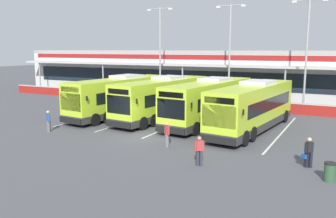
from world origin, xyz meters
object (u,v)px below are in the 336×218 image
object	(u,v)px
lamp_post_centre	(230,48)
lamp_post_east	(307,48)
pedestrian_near_bin	(167,134)
litter_bin	(330,172)
coach_bus_centre	(210,102)
pedestrian_with_handbag	(308,152)
pedestrian_child	(48,120)
coach_bus_right_centre	(253,108)
pedestrian_in_dark_coat	(199,150)
coach_bus_left_centre	(163,99)
lamp_post_west	(160,48)
coach_bus_leftmost	(121,97)

from	to	relation	value
lamp_post_centre	lamp_post_east	xyz separation A→B (m)	(8.09, -0.80, 0.00)
pedestrian_near_bin	litter_bin	bearing A→B (deg)	-10.68
coach_bus_centre	lamp_post_east	distance (m)	12.47
pedestrian_with_handbag	pedestrian_child	world-z (taller)	same
coach_bus_right_centre	pedestrian_in_dark_coat	size ratio (longest dim) A/B	7.62
pedestrian_child	pedestrian_in_dark_coat	bearing A→B (deg)	-9.21
pedestrian_in_dark_coat	pedestrian_near_bin	bearing A→B (deg)	142.55
lamp_post_east	litter_bin	distance (m)	21.04
coach_bus_right_centre	pedestrian_near_bin	distance (m)	8.10
litter_bin	lamp_post_east	bearing A→B (deg)	100.35
pedestrian_in_dark_coat	pedestrian_child	size ratio (longest dim) A/B	1.00
pedestrian_child	lamp_post_east	world-z (taller)	lamp_post_east
coach_bus_left_centre	pedestrian_in_dark_coat	size ratio (longest dim) A/B	7.62
pedestrian_in_dark_coat	litter_bin	size ratio (longest dim) A/B	1.74
pedestrian_with_handbag	lamp_post_west	distance (m)	26.79
pedestrian_in_dark_coat	lamp_post_centre	bearing A→B (deg)	104.06
pedestrian_child	lamp_post_west	world-z (taller)	lamp_post_west
lamp_post_east	litter_bin	world-z (taller)	lamp_post_east
coach_bus_centre	pedestrian_with_handbag	xyz separation A→B (m)	(8.76, -8.40, -0.93)
coach_bus_left_centre	lamp_post_east	distance (m)	15.23
coach_bus_right_centre	pedestrian_in_dark_coat	world-z (taller)	coach_bus_right_centre
lamp_post_east	pedestrian_in_dark_coat	bearing A→B (deg)	-97.58
pedestrian_child	lamp_post_east	xyz separation A→B (m)	(15.95, 18.43, 5.42)
coach_bus_leftmost	litter_bin	distance (m)	20.79
coach_bus_centre	litter_bin	bearing A→B (deg)	-45.53
pedestrian_in_dark_coat	coach_bus_leftmost	bearing A→B (deg)	140.24
pedestrian_child	coach_bus_leftmost	bearing A→B (deg)	82.24
coach_bus_left_centre	lamp_post_west	world-z (taller)	lamp_post_west
lamp_post_west	litter_bin	xyz separation A→B (m)	(20.05, -19.90, -5.82)
lamp_post_west	lamp_post_centre	distance (m)	8.36
pedestrian_child	litter_bin	size ratio (longest dim) A/B	1.74
coach_bus_leftmost	coach_bus_centre	distance (m)	8.61
coach_bus_right_centre	litter_bin	size ratio (longest dim) A/B	13.27
coach_bus_right_centre	lamp_post_centre	bearing A→B (deg)	116.11
coach_bus_leftmost	litter_bin	world-z (taller)	coach_bus_leftmost
pedestrian_in_dark_coat	lamp_post_west	bearing A→B (deg)	123.60
coach_bus_left_centre	coach_bus_centre	world-z (taller)	same
coach_bus_left_centre	coach_bus_right_centre	size ratio (longest dim) A/B	1.00
lamp_post_centre	coach_bus_left_centre	bearing A→B (deg)	-103.41
pedestrian_with_handbag	lamp_post_east	xyz separation A→B (m)	(-2.48, 18.18, 5.43)
lamp_post_east	pedestrian_child	bearing A→B (deg)	-130.87
coach_bus_left_centre	pedestrian_in_dark_coat	distance (m)	13.30
pedestrian_with_handbag	lamp_post_east	world-z (taller)	lamp_post_east
coach_bus_centre	lamp_post_east	world-z (taller)	lamp_post_east
coach_bus_centre	pedestrian_child	bearing A→B (deg)	-138.19
pedestrian_in_dark_coat	lamp_post_centre	distance (m)	22.69
pedestrian_with_handbag	lamp_post_west	bearing A→B (deg)	136.08
coach_bus_leftmost	coach_bus_left_centre	xyz separation A→B (m)	(4.22, 0.57, 0.00)
pedestrian_near_bin	lamp_post_west	world-z (taller)	lamp_post_west
lamp_post_west	pedestrian_with_handbag	bearing A→B (deg)	-43.92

